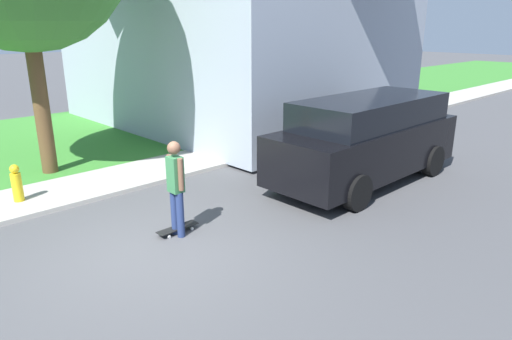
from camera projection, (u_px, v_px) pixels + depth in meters
The scene contains 7 objects.
ground_plane at pixel (151, 252), 7.35m from camera, with size 120.00×120.00×0.00m, color #49494C.
lawn at pixel (177, 123), 16.80m from camera, with size 10.00×80.00×0.08m.
sidewalk at pixel (261, 145), 13.77m from camera, with size 1.80×80.00×0.10m.
suv_parked at pixel (367, 138), 10.39m from camera, with size 2.02×5.13×1.96m.
skateboarder at pixel (176, 185), 7.66m from camera, with size 0.41×0.22×1.68m.
skateboard at pixel (178, 228), 8.01m from camera, with size 0.22×0.77×0.10m.
fire_hydrant at pixel (17, 184), 9.10m from camera, with size 0.20×0.20×0.77m.
Camera 1 is at (5.95, -3.35, 3.48)m, focal length 32.00 mm.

